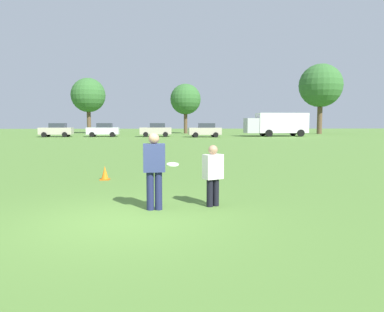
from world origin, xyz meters
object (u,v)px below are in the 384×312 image
Objects in this scene: parked_car_near_left at (57,130)px; box_truck at (277,124)px; traffic_cone at (105,173)px; parked_car_mid_left at (103,130)px; frisbee at (173,164)px; parked_car_mid_right at (205,130)px; parked_car_center at (156,130)px; player_defender at (213,172)px; player_thrower at (154,167)px.

box_truck is (29.71, 0.29, 0.83)m from parked_car_near_left.
traffic_cone is 37.82m from parked_car_mid_left.
parked_car_near_left is at bearing 110.19° from frisbee.
parked_car_near_left and parked_car_mid_right have the same top height.
parked_car_mid_left is 1.00× the size of parked_car_mid_right.
parked_car_center is 16.62m from box_truck.
traffic_cone is at bearing 128.09° from player_defender.
box_truck is (23.60, 0.12, 0.83)m from parked_car_mid_left.
box_truck is at bearing 70.49° from player_thrower.
player_defender is 42.65m from parked_car_mid_left.
parked_car_mid_left is 23.62m from box_truck.
traffic_cone is 40.93m from box_truck.
parked_car_mid_left is (-6.84, 37.19, 0.69)m from traffic_cone.
parked_car_mid_right is (4.28, 39.86, -0.14)m from frisbee.
parked_car_near_left is 29.72m from box_truck.
parked_car_center is (-2.19, 41.63, -0.14)m from frisbee.
player_defender is 1.06m from frisbee.
player_thrower is 0.41× the size of parked_car_mid_right.
parked_car_near_left is at bearing 179.99° from parked_car_center.
player_defender is 44.34m from parked_car_near_left.
player_thrower is at bearing -87.56° from parked_car_center.
parked_car_near_left is 13.11m from parked_car_center.
parked_car_near_left and parked_car_mid_left have the same top height.
player_defender is at bearing 21.97° from frisbee.
player_thrower is 0.20× the size of box_truck.
frisbee is 44.36m from parked_car_near_left.
parked_car_mid_left is at bearing 178.58° from parked_car_center.
box_truck is (10.12, 2.07, 0.83)m from parked_car_mid_right.
parked_car_mid_left is at bearing 171.76° from parked_car_mid_right.
parked_car_mid_right reaches higher than frisbee.
parked_car_near_left reaches higher than player_defender.
traffic_cone is 0.11× the size of parked_car_mid_right.
parked_car_mid_left is 1.00× the size of parked_car_center.
frisbee is (0.42, -0.10, 0.07)m from player_thrower.
frisbee is 42.81m from parked_car_mid_left.
parked_car_mid_right is (3.32, 39.47, 0.11)m from player_defender.
parked_car_mid_left is at bearing 1.62° from parked_car_near_left.
frisbee is 5.25m from traffic_cone.
parked_car_near_left is (-16.26, 41.25, 0.11)m from player_defender.
parked_car_mid_right is (6.47, -1.78, 0.00)m from parked_car_center.
parked_car_mid_left reaches higher than traffic_cone.
box_truck is at bearing 71.04° from frisbee.
parked_car_mid_left is 0.50× the size of box_truck.
player_defender is at bearing 11.90° from player_thrower.
box_truck is at bearing 65.81° from traffic_cone.
box_truck is (13.45, 41.54, 0.94)m from player_defender.
parked_car_mid_right is at bearing -168.43° from box_truck.
parked_car_near_left reaches higher than player_thrower.
player_defender reaches higher than traffic_cone.
parked_car_center is 0.50× the size of box_truck.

